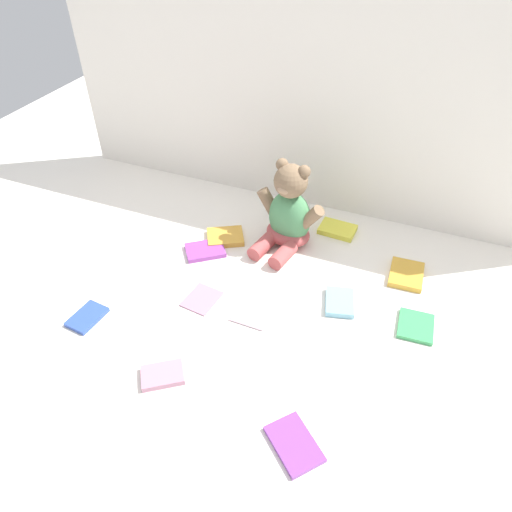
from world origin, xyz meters
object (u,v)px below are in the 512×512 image
Objects in this scene: book_case_1 at (294,444)px; book_case_3 at (250,317)px; book_case_6 at (163,375)px; book_case_8 at (416,326)px; book_case_5 at (87,317)px; book_case_0 at (205,250)px; book_case_9 at (337,229)px; book_case_2 at (406,274)px; teddy_bear at (288,215)px; book_case_7 at (225,237)px; book_case_10 at (340,302)px; book_case_4 at (202,298)px.

book_case_1 reaches higher than book_case_3.
book_case_8 is (0.56, 0.40, -0.00)m from book_case_6.
book_case_0 is at bearing 71.63° from book_case_5.
book_case_3 is 0.46m from book_case_8.
book_case_9 is (0.55, 0.66, 0.00)m from book_case_5.
book_case_6 is at bearing 164.56° from book_case_9.
book_case_5 is at bearing -163.62° from book_case_8.
book_case_2 is 0.21m from book_case_8.
teddy_bear reaches higher than book_case_5.
book_case_7 is at bearing 77.01° from book_case_1.
teddy_bear is 0.21m from book_case_9.
book_case_1 is 0.49m from book_case_8.
book_case_8 is (0.44, 0.14, 0.00)m from book_case_3.
book_case_10 is at bearing 124.54° from book_case_3.
teddy_bear is at bearing 61.08° from book_case_1.
book_case_2 reaches higher than book_case_1.
book_case_0 is at bearing -49.42° from book_case_7.
teddy_bear is at bearing 132.82° from book_case_9.
book_case_3 is 0.84× the size of book_case_7.
book_case_7 reaches higher than book_case_5.
book_case_4 is 0.89× the size of book_case_7.
book_case_2 is 0.29m from book_case_9.
book_case_1 is at bearing 77.42° from book_case_10.
book_case_10 is (-0.16, -0.19, -0.00)m from book_case_2.
book_case_10 is at bearing -31.11° from teddy_bear.
book_case_5 is at bearing -142.24° from book_case_6.
book_case_6 is 0.54m from book_case_10.
book_case_9 is at bearing 166.50° from book_case_3.
teddy_bear is at bearing -57.04° from book_case_10.
book_case_2 is at bearing 104.67° from book_case_6.
teddy_bear is 0.23m from book_case_7.
book_case_1 is 1.08× the size of book_case_9.
book_case_9 is at bearing -91.12° from book_case_0.
book_case_8 reaches higher than book_case_3.
book_case_9 is 1.10× the size of book_case_10.
book_case_5 is 1.01× the size of book_case_6.
book_case_10 is (-0.01, 0.46, 0.00)m from book_case_1.
book_case_6 reaches higher than book_case_4.
teddy_bear is 2.82× the size of book_case_6.
book_case_0 is at bearing 129.20° from book_case_9.
book_case_3 is (-0.38, -0.34, -0.00)m from book_case_2.
book_case_8 is at bearing 163.48° from book_case_10.
book_case_8 is (0.06, -0.20, -0.00)m from book_case_2.
teddy_bear is 2.92× the size of book_case_3.
book_case_0 is 1.13× the size of book_case_8.
book_case_7 and book_case_9 have the same top height.
book_case_5 is at bearing -52.95° from book_case_7.
book_case_1 is at bearing -58.05° from teddy_bear.
book_case_9 is (-0.31, 0.35, 0.00)m from book_case_8.
book_case_10 is (0.64, 0.32, 0.00)m from book_case_5.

